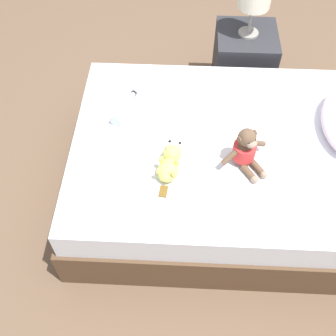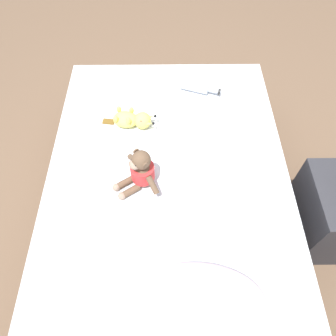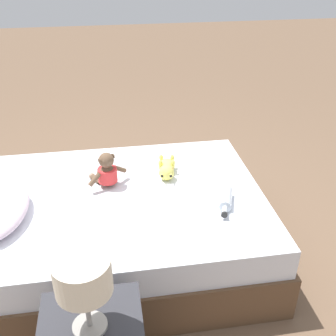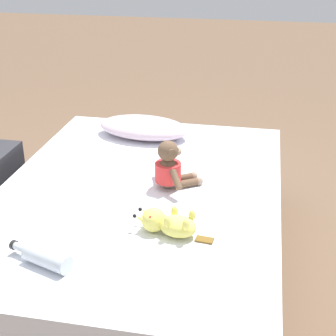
{
  "view_description": "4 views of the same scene",
  "coord_description": "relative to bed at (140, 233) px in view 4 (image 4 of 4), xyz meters",
  "views": [
    {
      "loc": [
        1.54,
        -0.29,
        2.25
      ],
      "look_at": [
        0.25,
        -0.35,
        0.55
      ],
      "focal_mm": 44.45,
      "sensor_mm": 36.0,
      "label": 1
    },
    {
      "loc": [
        0.01,
        0.91,
        1.9
      ],
      "look_at": [
        0.0,
        0.0,
        0.54
      ],
      "focal_mm": 33.41,
      "sensor_mm": 36.0,
      "label": 2
    },
    {
      "loc": [
        -2.06,
        0.01,
        1.88
      ],
      "look_at": [
        0.12,
        -0.34,
        0.58
      ],
      "focal_mm": 42.83,
      "sensor_mm": 36.0,
      "label": 3
    },
    {
      "loc": [
        0.53,
        -2.02,
        1.58
      ],
      "look_at": [
        0.13,
        0.04,
        0.59
      ],
      "focal_mm": 53.83,
      "sensor_mm": 36.0,
      "label": 4
    }
  ],
  "objects": [
    {
      "name": "glass_bottle",
      "position": [
        -0.19,
        -0.64,
        0.28
      ],
      "size": [
        0.27,
        0.14,
        0.07
      ],
      "color": "silver",
      "rests_on": "bed"
    },
    {
      "name": "plush_yellow_creature",
      "position": [
        0.2,
        -0.35,
        0.29
      ],
      "size": [
        0.33,
        0.14,
        0.1
      ],
      "color": "#EAE066",
      "rests_on": "bed"
    },
    {
      "name": "plush_monkey",
      "position": [
        0.14,
        0.05,
        0.34
      ],
      "size": [
        0.25,
        0.26,
        0.24
      ],
      "color": "brown",
      "rests_on": "bed"
    },
    {
      "name": "pillow",
      "position": [
        -0.13,
        0.65,
        0.3
      ],
      "size": [
        0.56,
        0.35,
        0.11
      ],
      "color": "silver",
      "rests_on": "bed"
    },
    {
      "name": "bed",
      "position": [
        0.0,
        0.0,
        0.0
      ],
      "size": [
        1.34,
        1.86,
        0.49
      ],
      "color": "brown",
      "rests_on": "ground_plane"
    },
    {
      "name": "ground_plane",
      "position": [
        0.0,
        0.0,
        -0.24
      ],
      "size": [
        16.0,
        16.0,
        0.0
      ],
      "primitive_type": "plane",
      "color": "brown"
    }
  ]
}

